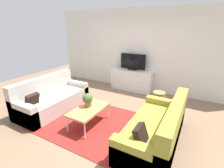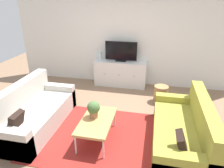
{
  "view_description": "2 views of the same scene",
  "coord_description": "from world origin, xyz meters",
  "px_view_note": "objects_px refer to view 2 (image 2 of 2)",
  "views": [
    {
      "loc": [
        1.95,
        -2.8,
        2.12
      ],
      "look_at": [
        0.0,
        0.68,
        0.72
      ],
      "focal_mm": 26.19,
      "sensor_mm": 36.0,
      "label": 1
    },
    {
      "loc": [
        0.83,
        -3.16,
        2.43
      ],
      "look_at": [
        0.0,
        0.68,
        0.72
      ],
      "focal_mm": 32.93,
      "sensor_mm": 36.0,
      "label": 2
    }
  ],
  "objects_px": {
    "couch_left_side": "(32,113)",
    "wicker_basket": "(161,94)",
    "flat_screen_tv": "(121,52)",
    "glass_vase": "(100,56)",
    "couch_right_side": "(185,133)",
    "coffee_table": "(97,121)",
    "tv_console": "(121,73)",
    "potted_plant": "(94,109)"
  },
  "relations": [
    {
      "from": "potted_plant",
      "to": "glass_vase",
      "type": "xyz_separation_m",
      "value": [
        -0.55,
        2.44,
        0.25
      ]
    },
    {
      "from": "couch_right_side",
      "to": "potted_plant",
      "type": "height_order",
      "value": "couch_right_side"
    },
    {
      "from": "couch_right_side",
      "to": "couch_left_side",
      "type": "bearing_deg",
      "value": 180.0
    },
    {
      "from": "wicker_basket",
      "to": "glass_vase",
      "type": "bearing_deg",
      "value": 155.92
    },
    {
      "from": "wicker_basket",
      "to": "coffee_table",
      "type": "bearing_deg",
      "value": -122.83
    },
    {
      "from": "couch_right_side",
      "to": "wicker_basket",
      "type": "bearing_deg",
      "value": 103.99
    },
    {
      "from": "glass_vase",
      "to": "tv_console",
      "type": "bearing_deg",
      "value": -0.0
    },
    {
      "from": "coffee_table",
      "to": "tv_console",
      "type": "distance_m",
      "value": 2.51
    },
    {
      "from": "potted_plant",
      "to": "flat_screen_tv",
      "type": "relative_size",
      "value": 0.35
    },
    {
      "from": "flat_screen_tv",
      "to": "wicker_basket",
      "type": "xyz_separation_m",
      "value": [
        1.14,
        -0.8,
        -0.79
      ]
    },
    {
      "from": "couch_right_side",
      "to": "wicker_basket",
      "type": "relative_size",
      "value": 4.74
    },
    {
      "from": "glass_vase",
      "to": "flat_screen_tv",
      "type": "bearing_deg",
      "value": 1.9
    },
    {
      "from": "couch_right_side",
      "to": "potted_plant",
      "type": "xyz_separation_m",
      "value": [
        -1.59,
        -0.06,
        0.31
      ]
    },
    {
      "from": "tv_console",
      "to": "wicker_basket",
      "type": "height_order",
      "value": "tv_console"
    },
    {
      "from": "couch_left_side",
      "to": "wicker_basket",
      "type": "height_order",
      "value": "couch_left_side"
    },
    {
      "from": "couch_right_side",
      "to": "tv_console",
      "type": "relative_size",
      "value": 1.33
    },
    {
      "from": "couch_left_side",
      "to": "couch_right_side",
      "type": "height_order",
      "value": "same"
    },
    {
      "from": "tv_console",
      "to": "couch_left_side",
      "type": "bearing_deg",
      "value": -119.54
    },
    {
      "from": "coffee_table",
      "to": "wicker_basket",
      "type": "distance_m",
      "value": 2.07
    },
    {
      "from": "coffee_table",
      "to": "flat_screen_tv",
      "type": "xyz_separation_m",
      "value": [
        -0.02,
        2.53,
        0.61
      ]
    },
    {
      "from": "potted_plant",
      "to": "wicker_basket",
      "type": "bearing_deg",
      "value": 54.24
    },
    {
      "from": "couch_right_side",
      "to": "coffee_table",
      "type": "height_order",
      "value": "couch_right_side"
    },
    {
      "from": "flat_screen_tv",
      "to": "glass_vase",
      "type": "distance_m",
      "value": 0.62
    },
    {
      "from": "coffee_table",
      "to": "potted_plant",
      "type": "xyz_separation_m",
      "value": [
        -0.08,
        0.07,
        0.2
      ]
    },
    {
      "from": "coffee_table",
      "to": "wicker_basket",
      "type": "height_order",
      "value": "coffee_table"
    },
    {
      "from": "couch_left_side",
      "to": "coffee_table",
      "type": "xyz_separation_m",
      "value": [
        1.37,
        -0.14,
        0.1
      ]
    },
    {
      "from": "coffee_table",
      "to": "potted_plant",
      "type": "distance_m",
      "value": 0.23
    },
    {
      "from": "potted_plant",
      "to": "glass_vase",
      "type": "distance_m",
      "value": 2.51
    },
    {
      "from": "couch_right_side",
      "to": "potted_plant",
      "type": "distance_m",
      "value": 1.62
    },
    {
      "from": "couch_right_side",
      "to": "tv_console",
      "type": "bearing_deg",
      "value": 122.94
    },
    {
      "from": "tv_console",
      "to": "glass_vase",
      "type": "xyz_separation_m",
      "value": [
        -0.6,
        0.0,
        0.48
      ]
    },
    {
      "from": "tv_console",
      "to": "glass_vase",
      "type": "distance_m",
      "value": 0.77
    },
    {
      "from": "flat_screen_tv",
      "to": "wicker_basket",
      "type": "height_order",
      "value": "flat_screen_tv"
    },
    {
      "from": "couch_left_side",
      "to": "glass_vase",
      "type": "xyz_separation_m",
      "value": [
        0.74,
        2.37,
        0.56
      ]
    },
    {
      "from": "couch_right_side",
      "to": "wicker_basket",
      "type": "height_order",
      "value": "couch_right_side"
    },
    {
      "from": "couch_left_side",
      "to": "coffee_table",
      "type": "distance_m",
      "value": 1.38
    },
    {
      "from": "tv_console",
      "to": "coffee_table",
      "type": "bearing_deg",
      "value": -89.48
    },
    {
      "from": "potted_plant",
      "to": "tv_console",
      "type": "xyz_separation_m",
      "value": [
        0.05,
        2.44,
        -0.23
      ]
    },
    {
      "from": "glass_vase",
      "to": "wicker_basket",
      "type": "relative_size",
      "value": 0.59
    },
    {
      "from": "couch_left_side",
      "to": "glass_vase",
      "type": "height_order",
      "value": "glass_vase"
    },
    {
      "from": "tv_console",
      "to": "potted_plant",
      "type": "bearing_deg",
      "value": -91.25
    },
    {
      "from": "couch_right_side",
      "to": "coffee_table",
      "type": "distance_m",
      "value": 1.53
    }
  ]
}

